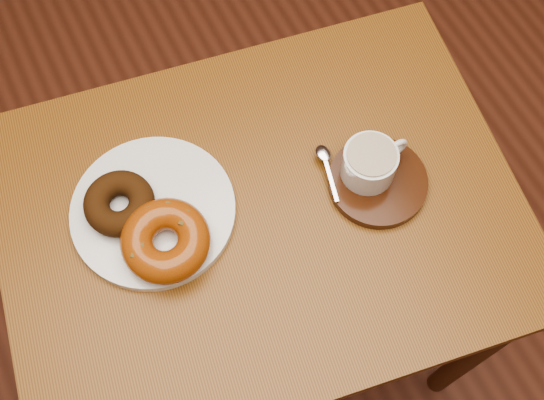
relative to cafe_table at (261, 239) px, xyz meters
name	(u,v)px	position (x,y,z in m)	size (l,w,h in m)	color
ground	(313,395)	(0.03, -0.20, -0.61)	(6.00, 6.00, 0.00)	brown
cafe_table	(261,239)	(0.00, 0.00, 0.00)	(0.86, 0.70, 0.73)	brown
donut_plate	(153,211)	(-0.14, 0.07, 0.12)	(0.25, 0.25, 0.01)	silver
donut_cinnamon	(119,203)	(-0.18, 0.09, 0.15)	(0.10, 0.10, 0.04)	#381E0B
donut_caramel	(166,240)	(-0.15, 0.00, 0.16)	(0.14, 0.14, 0.05)	#944310
saucer	(378,182)	(0.18, -0.04, 0.12)	(0.15, 0.15, 0.02)	black
coffee_cup	(370,163)	(0.17, -0.02, 0.16)	(0.11, 0.08, 0.06)	silver
teaspoon	(325,158)	(0.12, 0.03, 0.14)	(0.03, 0.10, 0.01)	silver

